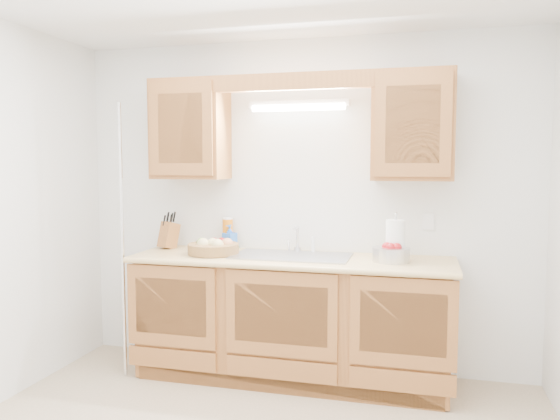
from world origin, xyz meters
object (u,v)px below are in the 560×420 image
(fruit_basket, at_px, (213,247))
(knife_block, at_px, (169,235))
(paper_towel, at_px, (395,240))
(apple_bowl, at_px, (391,253))

(fruit_basket, bearing_deg, knife_block, 157.92)
(fruit_basket, relative_size, paper_towel, 1.45)
(fruit_basket, distance_m, apple_bowl, 1.29)
(fruit_basket, height_order, apple_bowl, apple_bowl)
(apple_bowl, bearing_deg, fruit_basket, -179.28)
(knife_block, height_order, apple_bowl, knife_block)
(fruit_basket, bearing_deg, paper_towel, 3.03)
(fruit_basket, xyz_separation_m, knife_block, (-0.45, 0.18, 0.06))
(knife_block, xyz_separation_m, apple_bowl, (1.74, -0.17, -0.05))
(knife_block, relative_size, paper_towel, 0.90)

